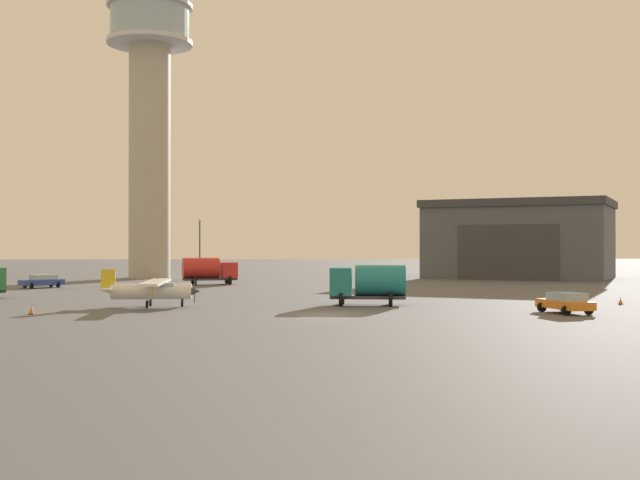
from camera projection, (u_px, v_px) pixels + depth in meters
name	position (u px, v px, depth m)	size (l,w,h in m)	color
ground_plane	(327.00, 315.00, 50.68)	(400.00, 400.00, 0.00)	#545456
control_tower	(150.00, 107.00, 108.07)	(11.61, 11.61, 41.52)	#B2AD9E
hangar	(520.00, 239.00, 107.30)	(28.98, 26.34, 10.45)	#4C5159
airplane_white	(150.00, 289.00, 57.02)	(7.22, 9.18, 2.72)	white
truck_fuel_tanker_red	(209.00, 270.00, 89.21)	(6.39, 4.06, 3.04)	#38383D
truck_fuel_tanker_teal	(369.00, 283.00, 58.49)	(5.84, 3.69, 2.99)	#38383D
car_orange	(565.00, 302.00, 51.53)	(2.87, 4.58, 1.37)	orange
car_blue	(42.00, 281.00, 82.42)	(4.45, 4.14, 1.37)	#2847A8
light_post_east	(200.00, 243.00, 103.45)	(0.44, 0.44, 7.95)	#38383D
traffic_cone_near_left	(621.00, 301.00, 59.60)	(0.36, 0.36, 0.55)	black
traffic_cone_near_right	(31.00, 310.00, 50.90)	(0.36, 0.36, 0.62)	black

